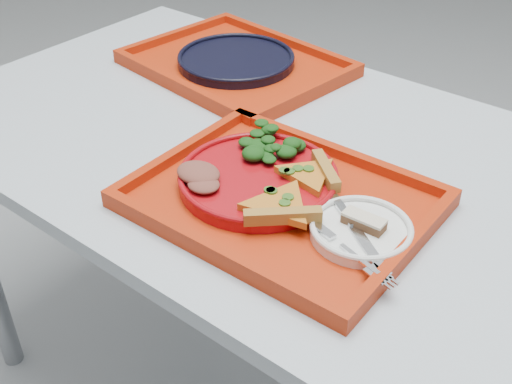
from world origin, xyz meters
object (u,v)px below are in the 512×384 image
navy_plate (236,61)px  dessert_bar (364,221)px  tray_main (281,203)px  tray_far (236,67)px  dinner_plate (258,180)px

navy_plate → dessert_bar: 0.64m
tray_main → navy_plate: size_ratio=1.73×
navy_plate → dessert_bar: bearing=-32.9°
tray_far → dinner_plate: 0.48m
tray_far → dessert_bar: bearing=-25.9°
tray_main → tray_far: bearing=136.8°
dessert_bar → tray_main: bearing=-179.7°
dinner_plate → dessert_bar: bearing=-1.0°
tray_far → dinner_plate: (0.33, -0.34, 0.02)m
dinner_plate → dessert_bar: 0.20m
tray_main → dessert_bar: 0.15m
tray_far → navy_plate: size_ratio=1.73×
dinner_plate → dessert_bar: dessert_bar is taller
tray_far → navy_plate: 0.01m
dessert_bar → dinner_plate: bearing=176.7°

